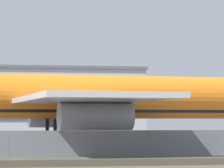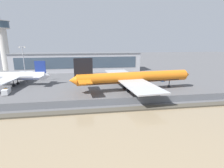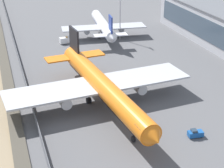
% 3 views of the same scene
% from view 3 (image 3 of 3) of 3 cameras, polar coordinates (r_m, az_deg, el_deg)
% --- Properties ---
extents(ground_plane, '(500.00, 500.00, 0.00)m').
position_cam_3_polar(ground_plane, '(98.60, -3.14, -1.47)').
color(ground_plane, '#565659').
extents(shoreline_seawall, '(320.00, 3.00, 0.50)m').
position_cam_3_polar(shoreline_seawall, '(95.95, -15.05, -2.95)').
color(shoreline_seawall, '#474238').
rests_on(shoreline_seawall, ground).
extents(perimeter_fence, '(280.00, 0.10, 2.43)m').
position_cam_3_polar(perimeter_fence, '(95.71, -12.44, -2.09)').
color(perimeter_fence, slate).
rests_on(perimeter_fence, ground).
extents(cargo_jet_orange, '(53.81, 46.95, 14.31)m').
position_cam_3_polar(cargo_jet_orange, '(90.25, -1.65, -0.17)').
color(cargo_jet_orange, orange).
rests_on(cargo_jet_orange, ground).
extents(passenger_jet_white, '(37.61, 32.22, 11.67)m').
position_cam_3_polar(passenger_jet_white, '(144.03, -1.34, 8.91)').
color(passenger_jet_white, white).
rests_on(passenger_jet_white, ground).
extents(baggage_tug, '(1.91, 3.34, 1.80)m').
position_cam_3_polar(baggage_tug, '(81.64, 12.58, -7.38)').
color(baggage_tug, '#19519E').
rests_on(baggage_tug, ground).
extents(ops_van, '(2.68, 5.41, 2.48)m').
position_cam_3_polar(ops_van, '(138.13, -6.96, 6.67)').
color(ops_van, white).
rests_on(ops_van, ground).
extents(apron_light_mast_apron_west, '(3.20, 0.40, 18.17)m').
position_cam_3_polar(apron_light_mast_apron_west, '(139.60, 1.25, 10.90)').
color(apron_light_mast_apron_west, '#A8A8AD').
rests_on(apron_light_mast_apron_west, ground).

